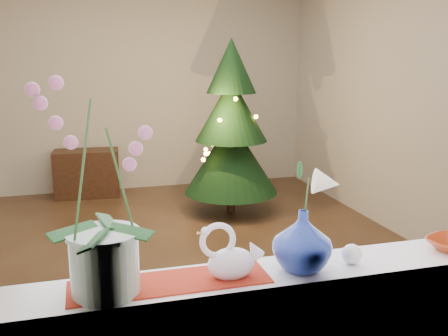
# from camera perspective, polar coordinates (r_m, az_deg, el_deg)

# --- Properties ---
(ground) EXTENTS (5.00, 5.00, 0.00)m
(ground) POSITION_cam_1_polar(r_m,az_deg,el_deg) (4.37, -6.21, -10.31)
(ground) COLOR #331F15
(ground) RESTS_ON ground
(wall_back) EXTENTS (4.50, 0.10, 2.70)m
(wall_back) POSITION_cam_1_polar(r_m,az_deg,el_deg) (6.52, -10.24, 9.36)
(wall_back) COLOR beige
(wall_back) RESTS_ON ground
(wall_front) EXTENTS (4.50, 0.10, 2.70)m
(wall_front) POSITION_cam_1_polar(r_m,az_deg,el_deg) (1.64, 7.46, 0.42)
(wall_front) COLOR beige
(wall_front) RESTS_ON ground
(wall_right) EXTENTS (0.10, 5.00, 2.70)m
(wall_right) POSITION_cam_1_polar(r_m,az_deg,el_deg) (4.93, 20.40, 7.80)
(wall_right) COLOR beige
(wall_right) RESTS_ON ground
(windowsill) EXTENTS (2.20, 0.26, 0.04)m
(windowsill) POSITION_cam_1_polar(r_m,az_deg,el_deg) (1.90, 5.50, -12.15)
(windowsill) COLOR white
(windowsill) RESTS_ON window_apron
(window_frame) EXTENTS (2.22, 0.06, 1.60)m
(window_frame) POSITION_cam_1_polar(r_m,az_deg,el_deg) (1.64, 7.39, 12.71)
(window_frame) COLOR white
(window_frame) RESTS_ON windowsill
(runner) EXTENTS (0.70, 0.20, 0.01)m
(runner) POSITION_cam_1_polar(r_m,az_deg,el_deg) (1.80, -6.14, -12.84)
(runner) COLOR maroon
(runner) RESTS_ON windowsill
(orchid_pot) EXTENTS (0.29, 0.29, 0.72)m
(orchid_pot) POSITION_cam_1_polar(r_m,az_deg,el_deg) (1.64, -13.91, -2.43)
(orchid_pot) COLOR silver
(orchid_pot) RESTS_ON windowsill
(swan) EXTENTS (0.26, 0.18, 0.20)m
(swan) POSITION_cam_1_polar(r_m,az_deg,el_deg) (1.79, 0.83, -9.55)
(swan) COLOR white
(swan) RESTS_ON windowsill
(blue_vase) EXTENTS (0.32, 0.32, 0.26)m
(blue_vase) POSITION_cam_1_polar(r_m,az_deg,el_deg) (1.87, 8.96, -7.68)
(blue_vase) COLOR navy
(blue_vase) RESTS_ON windowsill
(lily) EXTENTS (0.15, 0.08, 0.20)m
(lily) POSITION_cam_1_polar(r_m,az_deg,el_deg) (1.80, 9.20, -0.79)
(lily) COLOR white
(lily) RESTS_ON blue_vase
(paperweight) EXTENTS (0.08, 0.08, 0.08)m
(paperweight) POSITION_cam_1_polar(r_m,az_deg,el_deg) (1.99, 14.41, -9.51)
(paperweight) COLOR white
(paperweight) RESTS_ON windowsill
(xmas_tree) EXTENTS (1.34, 1.34, 1.89)m
(xmas_tree) POSITION_cam_1_polar(r_m,az_deg,el_deg) (5.44, 0.82, 4.69)
(xmas_tree) COLOR black
(xmas_tree) RESTS_ON ground
(side_table) EXTENTS (0.80, 0.44, 0.58)m
(side_table) POSITION_cam_1_polar(r_m,az_deg,el_deg) (6.38, -15.38, -0.59)
(side_table) COLOR black
(side_table) RESTS_ON ground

